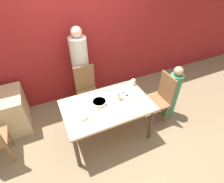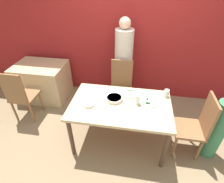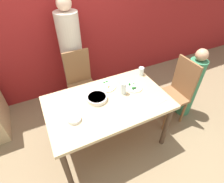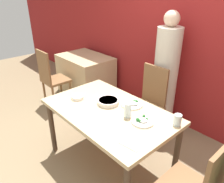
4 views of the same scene
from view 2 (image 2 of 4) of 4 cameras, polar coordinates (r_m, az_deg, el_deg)
ground_plane at (r=2.94m, az=2.38°, el=-15.22°), size 10.00×10.00×0.00m
wall_back at (r=3.37m, az=6.20°, el=19.36°), size 10.00×0.06×2.70m
dining_table at (r=2.47m, az=2.75°, el=-5.60°), size 1.39×0.85×0.74m
chair_adult_spot at (r=3.17m, az=2.88°, el=1.81°), size 0.40×0.40×0.98m
chair_child_spot at (r=2.67m, az=25.65°, el=-9.95°), size 0.40×0.40×0.98m
person_adult at (r=3.33m, az=3.70°, el=8.35°), size 0.32×0.32×1.64m
person_child at (r=2.78m, az=31.18°, el=-10.21°), size 0.23×0.23×1.10m
bowl_curry at (r=2.47m, az=0.74°, el=-2.27°), size 0.23×0.23×0.05m
plate_rice_adult at (r=2.47m, az=12.09°, el=-3.52°), size 0.21×0.21×0.05m
plate_rice_child at (r=2.60m, az=5.68°, el=-0.60°), size 0.23×0.23×0.06m
bowl_rice_small at (r=2.40m, az=-7.61°, el=-4.21°), size 0.14×0.14×0.04m
glass_water_tall at (r=2.64m, az=17.35°, el=-0.53°), size 0.07×0.07×0.11m
glass_water_short at (r=2.40m, az=8.37°, el=-2.53°), size 0.07×0.07×0.15m
fork_steel at (r=2.23m, az=15.85°, el=-9.73°), size 0.18×0.04×0.01m
background_table at (r=3.87m, az=-21.63°, el=3.16°), size 0.98×0.70×0.73m
chair_background at (r=3.32m, az=-27.61°, el=-1.04°), size 0.40×0.40×0.98m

